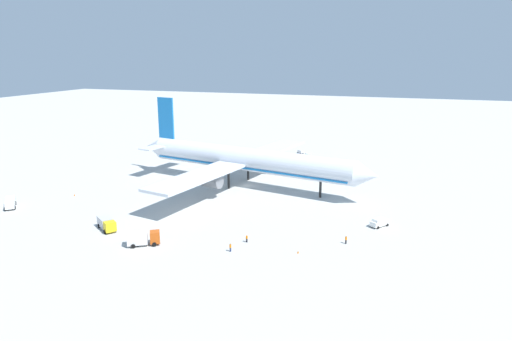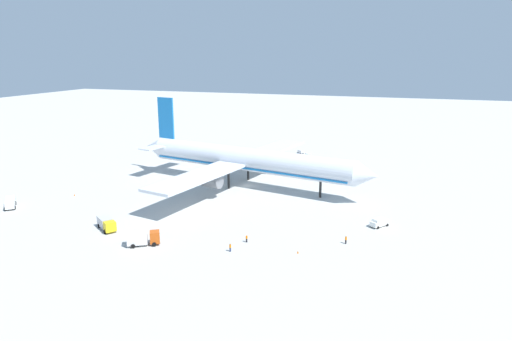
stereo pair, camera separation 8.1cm
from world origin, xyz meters
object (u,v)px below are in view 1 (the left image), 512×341
Objects in this scene: traffic_cone_2 at (298,252)px; ground_worker_1 at (346,240)px; service_truck_2 at (107,223)px; service_van at (380,222)px; traffic_cone_1 at (348,159)px; baggage_cart_0 at (300,152)px; ground_worker_0 at (247,238)px; ground_worker_2 at (230,247)px; service_truck_0 at (10,203)px; airliner at (244,160)px; baggage_cart_1 at (308,155)px; service_truck_1 at (143,238)px; traffic_cone_0 at (74,195)px.

ground_worker_1 is at bearing 42.80° from traffic_cone_2.
service_truck_2 reaches higher than traffic_cone_2.
traffic_cone_1 is (-15.41, 64.23, -0.76)m from service_van.
ground_worker_0 is (9.36, -87.53, 0.08)m from baggage_cart_0.
ground_worker_1 is at bearing -82.86° from traffic_cone_1.
traffic_cone_2 is (20.66, -89.36, -0.47)m from baggage_cart_0.
baggage_cart_0 is 1.68× the size of ground_worker_2.
service_truck_0 is 90.93m from service_van.
baggage_cart_1 is at bearing 76.84° from airliner.
service_truck_0 is 10.76× the size of traffic_cone_2.
airliner is at bearing 106.67° from ground_worker_2.
service_truck_1 is at bearing -95.31° from airliner.
ground_worker_2 reaches higher than ground_worker_0.
service_truck_1 reaches higher than service_van.
airliner is 62.56m from service_truck_0.
baggage_cart_1 is (26.57, 84.96, -0.61)m from service_truck_2.
ground_worker_1 is at bearing 16.49° from ground_worker_0.
ground_worker_0 is (64.07, -1.40, -0.45)m from service_truck_0.
traffic_cone_2 is (1.35, -84.01, 0.00)m from traffic_cone_1.
traffic_cone_2 is at bearing -57.64° from airliner.
traffic_cone_0 is at bearing 56.41° from service_truck_0.
service_truck_1 is 13.22m from service_truck_2.
ground_worker_2 is (13.45, -44.92, -6.86)m from airliner.
airliner reaches higher than service_truck_1.
service_truck_2 is 1.38× the size of service_van.
baggage_cart_0 is at bearing 94.83° from ground_worker_2.
ground_worker_0 is at bearing -144.69° from service_van.
service_truck_0 is 102.04m from baggage_cart_0.
service_truck_0 is at bearing -123.59° from traffic_cone_0.
ground_worker_0 reaches higher than baggage_cart_1.
ground_worker_0 reaches higher than baggage_cart_0.
service_van is (57.06, 21.31, -0.40)m from service_truck_2.
traffic_cone_0 is at bearing -177.54° from service_van.
baggage_cart_0 is at bearing 84.01° from service_truck_1.
ground_worker_1 is (51.22, 9.13, -0.55)m from service_truck_2.
traffic_cone_2 is (12.81, 3.47, -0.58)m from ground_worker_2.
service_truck_1 is 51.83m from service_van.
ground_worker_2 is at bearing -85.17° from baggage_cart_0.
airliner is 47.33× the size of ground_worker_0.
service_truck_1 reaches higher than ground_worker_1.
baggage_cart_1 is 5.10× the size of traffic_cone_0.
traffic_cone_0 is (8.69, 13.09, -1.00)m from service_truck_0.
traffic_cone_2 is (43.01, 1.53, -1.16)m from service_truck_2.
service_truck_2 is at bearing -103.81° from baggage_cart_0.
baggage_cart_1 is at bearing 108.01° from ground_worker_1.
baggage_cart_1 is 83.83m from traffic_cone_0.
service_van is 80.80m from traffic_cone_0.
service_van is at bearing 64.37° from ground_worker_1.
service_truck_1 is 12.17× the size of traffic_cone_0.
service_van is 8.75× the size of traffic_cone_0.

